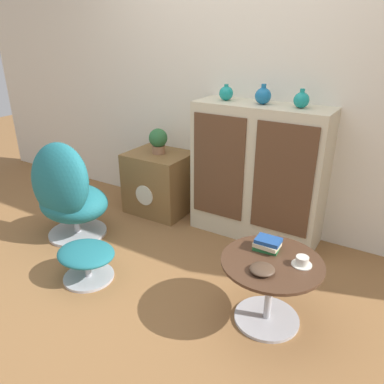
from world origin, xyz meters
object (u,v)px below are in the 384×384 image
at_px(bowl, 262,269).
at_px(vase_leftmost, 226,93).
at_px(book_stack, 267,244).
at_px(sideboard, 258,173).
at_px(egg_chair, 67,193).
at_px(teacup, 302,262).
at_px(coffee_table, 270,282).
at_px(vase_inner_right, 301,100).
at_px(potted_plant, 158,140).
at_px(ottoman, 86,257).
at_px(tv_console, 160,182).
at_px(vase_inner_left, 263,96).

bearing_deg(bowl, vase_leftmost, 126.20).
bearing_deg(book_stack, sideboard, 116.21).
relative_size(egg_chair, teacup, 7.51).
relative_size(coffee_table, vase_inner_right, 4.30).
bearing_deg(potted_plant, ottoman, -79.68).
relative_size(tv_console, vase_inner_right, 4.27).
bearing_deg(bowl, book_stack, 104.82).
relative_size(sideboard, potted_plant, 4.82).
bearing_deg(coffee_table, ottoman, -167.83).
bearing_deg(vase_inner_right, sideboard, -179.23).
relative_size(vase_inner_left, vase_inner_right, 1.10).
xyz_separation_m(coffee_table, teacup, (0.16, 0.05, 0.17)).
bearing_deg(vase_leftmost, vase_inner_right, 0.00).
height_order(tv_console, vase_leftmost, vase_leftmost).
distance_m(book_stack, bowl, 0.24).
relative_size(ottoman, vase_inner_right, 3.11).
distance_m(tv_console, bowl, 1.79).
xyz_separation_m(coffee_table, vase_inner_right, (-0.20, 0.96, 0.90)).
xyz_separation_m(coffee_table, vase_leftmost, (-0.81, 0.96, 0.90)).
bearing_deg(sideboard, potted_plant, -177.12).
bearing_deg(ottoman, egg_chair, 147.47).
bearing_deg(vase_inner_left, potted_plant, -176.88).
xyz_separation_m(vase_inner_right, potted_plant, (-1.26, -0.05, -0.47)).
height_order(vase_leftmost, teacup, vase_leftmost).
relative_size(vase_inner_right, bowl, 0.98).
bearing_deg(teacup, potted_plant, 151.98).
distance_m(coffee_table, vase_inner_right, 1.33).
distance_m(potted_plant, bowl, 1.81).
bearing_deg(teacup, sideboard, 125.50).
bearing_deg(egg_chair, ottoman, -32.53).
relative_size(sideboard, bowl, 8.06).
bearing_deg(potted_plant, book_stack, -30.20).
distance_m(coffee_table, vase_leftmost, 1.55).
height_order(vase_inner_left, book_stack, vase_inner_left).
distance_m(vase_leftmost, vase_inner_right, 0.61).
xyz_separation_m(sideboard, book_stack, (0.42, -0.86, -0.10)).
bearing_deg(potted_plant, bowl, -35.61).
bearing_deg(vase_leftmost, book_stack, -49.41).
height_order(coffee_table, vase_inner_left, vase_inner_left).
bearing_deg(book_stack, vase_inner_left, 116.32).
bearing_deg(coffee_table, book_stack, 125.76).
xyz_separation_m(vase_leftmost, vase_inner_right, (0.61, 0.00, 0.00)).
bearing_deg(bowl, potted_plant, 144.39).
bearing_deg(teacup, coffee_table, -163.18).
xyz_separation_m(sideboard, egg_chair, (-1.31, -0.87, -0.15)).
height_order(vase_leftmost, vase_inner_right, vase_inner_right).
distance_m(coffee_table, potted_plant, 1.77).
height_order(sideboard, teacup, sideboard).
distance_m(egg_chair, potted_plant, 0.94).
bearing_deg(teacup, book_stack, 167.36).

